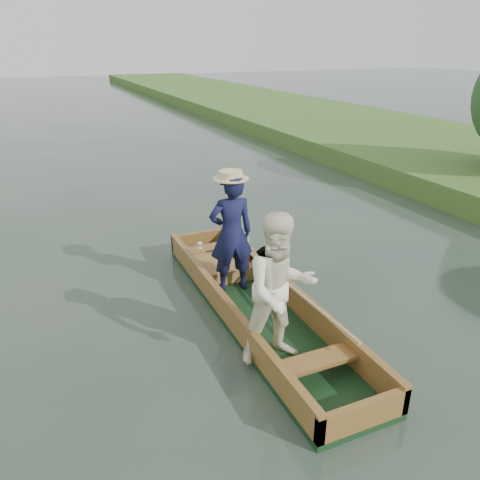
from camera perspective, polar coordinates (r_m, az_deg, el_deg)
name	(u,v)px	position (r m, az deg, el deg)	size (l,w,h in m)	color
ground	(257,315)	(6.90, 2.03, -9.08)	(120.00, 120.00, 0.00)	#283D30
trees_far	(92,107)	(9.64, -17.57, 15.22)	(21.24, 6.11, 4.63)	#47331E
punt	(257,279)	(6.33, 2.06, -4.76)	(1.28, 5.00, 1.96)	black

